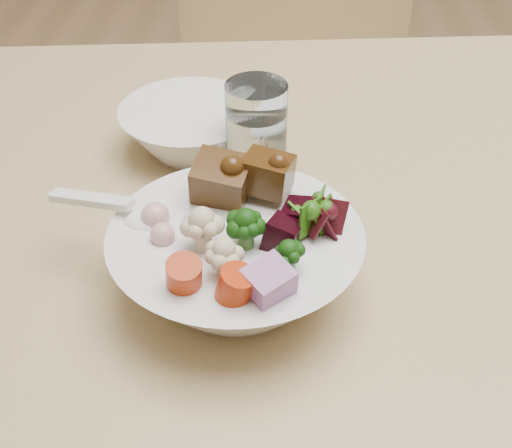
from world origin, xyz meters
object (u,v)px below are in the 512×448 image
dining_table (458,275)px  chair_far (283,62)px  food_bowl (238,257)px  water_glass (256,137)px  side_bowl (190,130)px

dining_table → chair_far: size_ratio=1.62×
chair_far → food_bowl: bearing=-85.3°
chair_far → food_bowl: 0.78m
food_bowl → water_glass: 0.17m
chair_far → side_bowl: bearing=-93.0°
dining_table → chair_far: chair_far is taller
food_bowl → chair_far: bearing=87.7°
dining_table → side_bowl: (-0.28, 0.11, 0.10)m
chair_far → food_bowl: chair_far is taller
chair_far → side_bowl: size_ratio=6.45×
dining_table → side_bowl: 0.31m
chair_far → food_bowl: size_ratio=4.67×
food_bowl → side_bowl: 0.22m
food_bowl → dining_table: bearing=25.8°
dining_table → chair_far: bearing=100.0°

